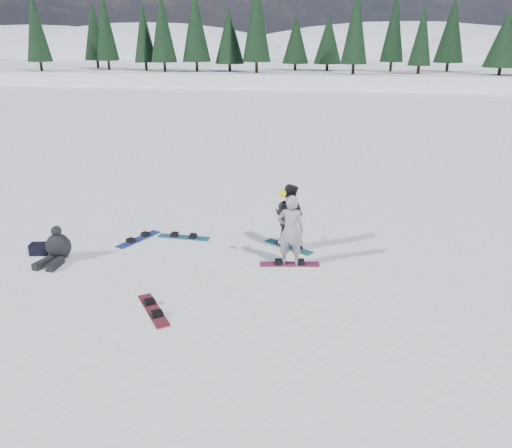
{
  "coord_description": "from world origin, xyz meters",
  "views": [
    {
      "loc": [
        0.85,
        -10.43,
        5.34
      ],
      "look_at": [
        -1.1,
        0.84,
        1.1
      ],
      "focal_mm": 35.0,
      "sensor_mm": 36.0,
      "label": 1
    }
  ],
  "objects": [
    {
      "name": "snowboard_loose_b",
      "position": [
        -2.84,
        -1.77,
        0.01
      ],
      "size": [
        1.12,
        1.37,
        0.03
      ],
      "primitive_type": "cube",
      "rotation": [
        0.0,
        0.0,
        -0.93
      ],
      "color": "maroon",
      "rests_on": "ground"
    },
    {
      "name": "gear_bag",
      "position": [
        -6.87,
        0.53,
        0.15
      ],
      "size": [
        0.5,
        0.39,
        0.3
      ],
      "primitive_type": "cube",
      "rotation": [
        0.0,
        0.0,
        0.21
      ],
      "color": "black",
      "rests_on": "ground"
    },
    {
      "name": "snowboarder_man",
      "position": [
        -0.42,
        2.12,
        0.9
      ],
      "size": [
        1.08,
        0.99,
        1.8
      ],
      "primitive_type": "imported",
      "rotation": [
        0.0,
        0.0,
        2.7
      ],
      "color": "black",
      "rests_on": "ground"
    },
    {
      "name": "snowboard_loose_a",
      "position": [
        -4.68,
        1.93,
        0.01
      ],
      "size": [
        0.85,
        1.49,
        0.03
      ],
      "primitive_type": "cube",
      "rotation": [
        0.0,
        0.0,
        1.17
      ],
      "color": "#1C399D",
      "rests_on": "ground"
    },
    {
      "name": "snowboarder_woman",
      "position": [
        -0.27,
        0.99,
        0.93
      ],
      "size": [
        0.7,
        0.48,
        1.99
      ],
      "rotation": [
        0.0,
        0.0,
        3.2
      ],
      "color": "#A3A3A8",
      "rests_on": "ground"
    },
    {
      "name": "snowboard_woman",
      "position": [
        -0.27,
        0.99,
        0.01
      ],
      "size": [
        1.53,
        0.52,
        0.03
      ],
      "primitive_type": "cube",
      "rotation": [
        0.0,
        0.0,
        0.16
      ],
      "color": "#A12354",
      "rests_on": "ground"
    },
    {
      "name": "snowboard_loose_c",
      "position": [
        -3.46,
        2.3,
        0.01
      ],
      "size": [
        1.51,
        0.34,
        0.03
      ],
      "primitive_type": "cube",
      "rotation": [
        0.0,
        0.0,
        -0.04
      ],
      "color": "teal",
      "rests_on": "ground"
    },
    {
      "name": "ground",
      "position": [
        0.0,
        0.0,
        0.0
      ],
      "size": [
        420.0,
        420.0,
        0.0
      ],
      "primitive_type": "plane",
      "color": "white",
      "rests_on": "ground"
    },
    {
      "name": "seated_rider",
      "position": [
        -6.17,
        0.27,
        0.35
      ],
      "size": [
        0.71,
        1.11,
        0.91
      ],
      "rotation": [
        0.0,
        0.0,
        -0.11
      ],
      "color": "black",
      "rests_on": "ground"
    },
    {
      "name": "alpine_backdrop",
      "position": [
        -11.72,
        189.17,
        -13.97
      ],
      "size": [
        412.5,
        227.0,
        53.2
      ],
      "color": "white",
      "rests_on": "ground"
    },
    {
      "name": "snowboard_man",
      "position": [
        -0.42,
        2.12,
        0.01
      ],
      "size": [
        1.42,
        1.03,
        0.03
      ],
      "primitive_type": "cube",
      "rotation": [
        0.0,
        0.0,
        -0.55
      ],
      "color": "#17707E",
      "rests_on": "ground"
    }
  ]
}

